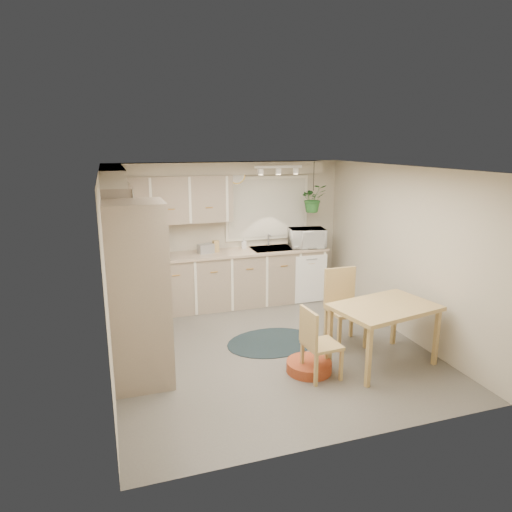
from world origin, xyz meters
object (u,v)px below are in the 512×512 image
object	(u,v)px
dining_table	(383,335)
pet_bed	(309,366)
chair_left	(322,343)
braided_rug	(272,342)
chair_back	(346,308)
microwave	(307,236)

from	to	relation	value
dining_table	pet_bed	distance (m)	1.01
chair_left	braided_rug	bearing A→B (deg)	-171.97
chair_left	chair_back	size ratio (longest dim) A/B	0.84
dining_table	chair_back	distance (m)	0.68
chair_left	braided_rug	world-z (taller)	chair_left
chair_left	microwave	world-z (taller)	microwave
microwave	chair_left	bearing A→B (deg)	-101.31
dining_table	microwave	size ratio (longest dim) A/B	2.05
microwave	braided_rug	bearing A→B (deg)	-118.74
braided_rug	pet_bed	distance (m)	0.92
dining_table	chair_back	xyz separation A→B (m)	(-0.16, 0.65, 0.13)
chair_back	microwave	size ratio (longest dim) A/B	1.73
chair_back	braided_rug	bearing A→B (deg)	-19.36
chair_left	pet_bed	world-z (taller)	chair_left
dining_table	braided_rug	size ratio (longest dim) A/B	0.96
dining_table	chair_left	distance (m)	0.88
braided_rug	pet_bed	size ratio (longest dim) A/B	2.32
chair_back	microwave	distance (m)	2.01
dining_table	microwave	distance (m)	2.65
chair_left	pet_bed	bearing A→B (deg)	-157.89
chair_left	dining_table	bearing A→B (deg)	91.18
microwave	chair_back	bearing A→B (deg)	-88.52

